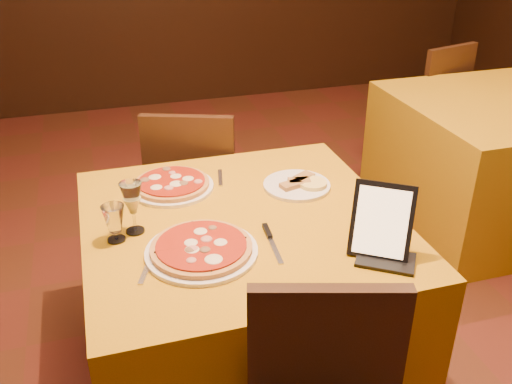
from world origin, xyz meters
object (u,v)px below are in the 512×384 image
object	(u,v)px
chair_main_far	(197,188)
side_table	(492,162)
chair_side_far	(421,106)
wine_glass	(133,207)
tablet	(382,221)
pizza_far	(172,185)
pizza_near	(201,249)
water_glass	(114,223)
main_table	(242,302)

from	to	relation	value
chair_main_far	side_table	bearing A→B (deg)	-160.57
chair_side_far	wine_glass	xyz separation A→B (m)	(-2.11, -1.58, 0.39)
chair_side_far	tablet	bearing A→B (deg)	39.56
pizza_far	wine_glass	size ratio (longest dim) A/B	1.71
side_table	chair_side_far	xyz separation A→B (m)	(0.00, 0.79, 0.08)
pizza_near	water_glass	xyz separation A→B (m)	(-0.26, 0.16, 0.05)
side_table	water_glass	world-z (taller)	water_glass
chair_main_far	tablet	size ratio (longest dim) A/B	3.73
wine_glass	pizza_far	bearing A→B (deg)	58.42
pizza_near	water_glass	distance (m)	0.30
main_table	wine_glass	bearing A→B (deg)	176.81
wine_glass	chair_main_far	bearing A→B (deg)	65.72
pizza_far	water_glass	bearing A→B (deg)	-127.03
main_table	water_glass	world-z (taller)	water_glass
main_table	wine_glass	size ratio (longest dim) A/B	5.79
chair_main_far	pizza_near	size ratio (longest dim) A/B	2.50
pizza_far	pizza_near	bearing A→B (deg)	-87.94
side_table	pizza_near	world-z (taller)	pizza_near
water_glass	chair_main_far	bearing A→B (deg)	62.99
chair_side_far	pizza_near	distance (m)	2.63
main_table	water_glass	distance (m)	0.62
water_glass	wine_glass	bearing A→B (deg)	28.51
tablet	chair_main_far	bearing A→B (deg)	141.73
main_table	pizza_far	world-z (taller)	pizza_far
pizza_near	wine_glass	size ratio (longest dim) A/B	1.92
wine_glass	water_glass	size ratio (longest dim) A/B	1.46
main_table	tablet	xyz separation A→B (m)	(0.37, -0.34, 0.49)
water_glass	tablet	world-z (taller)	tablet
chair_side_far	pizza_far	xyz separation A→B (m)	(-1.94, -1.30, 0.31)
chair_main_far	chair_side_far	bearing A→B (deg)	-136.07
side_table	chair_side_far	size ratio (longest dim) A/B	1.21
chair_main_far	pizza_near	distance (m)	1.07
chair_main_far	water_glass	world-z (taller)	chair_main_far
main_table	side_table	bearing A→B (deg)	24.92
pizza_near	tablet	world-z (taller)	tablet
pizza_near	pizza_far	world-z (taller)	same
pizza_near	water_glass	size ratio (longest dim) A/B	2.80
pizza_far	water_glass	xyz separation A→B (m)	(-0.24, -0.32, 0.05)
pizza_near	pizza_far	distance (m)	0.48
tablet	pizza_far	bearing A→B (deg)	165.86
wine_glass	water_glass	bearing A→B (deg)	-151.49
tablet	water_glass	bearing A→B (deg)	-167.42
chair_side_far	wine_glass	bearing A→B (deg)	21.77
chair_main_far	main_table	bearing A→B (deg)	110.37
chair_main_far	pizza_far	size ratio (longest dim) A/B	2.80
main_table	chair_main_far	bearing A→B (deg)	90.00
chair_main_far	pizza_far	xyz separation A→B (m)	(-0.20, -0.54, 0.31)
side_table	wine_glass	distance (m)	2.30
pizza_far	tablet	size ratio (longest dim) A/B	1.33
chair_main_far	pizza_near	bearing A→B (deg)	100.31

